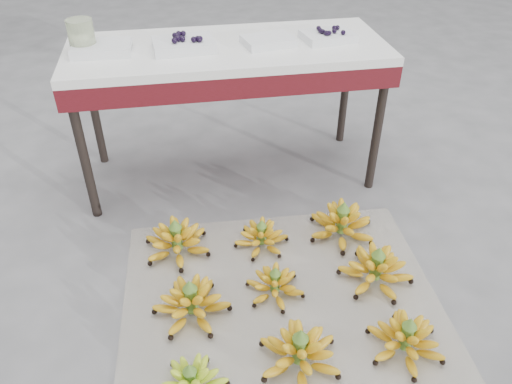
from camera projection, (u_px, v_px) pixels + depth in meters
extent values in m
plane|color=#5C5C5E|center=(265.00, 301.00, 1.99)|extent=(60.00, 60.00, 0.00)
cube|color=white|center=(281.00, 301.00, 1.99)|extent=(1.30, 1.10, 0.01)
ellipsoid|color=#8BB620|center=(191.00, 380.00, 1.62)|extent=(0.20, 0.20, 0.05)
ellipsoid|color=#8BB620|center=(190.00, 374.00, 1.61)|extent=(0.13, 0.13, 0.04)
cylinder|color=#4F7827|center=(191.00, 380.00, 1.62)|extent=(0.04, 0.04, 0.10)
cone|color=#4F7827|center=(189.00, 368.00, 1.59)|extent=(0.05, 0.05, 0.04)
ellipsoid|color=yellow|center=(299.00, 356.00, 1.73)|extent=(0.38, 0.38, 0.09)
ellipsoid|color=yellow|center=(300.00, 349.00, 1.70)|extent=(0.26, 0.26, 0.07)
ellipsoid|color=yellow|center=(300.00, 342.00, 1.68)|extent=(0.17, 0.17, 0.05)
cylinder|color=#4F7827|center=(300.00, 349.00, 1.70)|extent=(0.05, 0.05, 0.12)
cone|color=#4F7827|center=(301.00, 334.00, 1.66)|extent=(0.06, 0.06, 0.04)
ellipsoid|color=yellow|center=(405.00, 342.00, 1.78)|extent=(0.35, 0.35, 0.08)
ellipsoid|color=yellow|center=(407.00, 336.00, 1.75)|extent=(0.25, 0.25, 0.06)
ellipsoid|color=yellow|center=(409.00, 330.00, 1.73)|extent=(0.16, 0.16, 0.05)
cylinder|color=#4F7827|center=(407.00, 336.00, 1.75)|extent=(0.05, 0.05, 0.11)
cone|color=#4F7827|center=(411.00, 323.00, 1.71)|extent=(0.05, 0.05, 0.04)
ellipsoid|color=yellow|center=(192.00, 306.00, 1.91)|extent=(0.39, 0.39, 0.09)
ellipsoid|color=yellow|center=(191.00, 299.00, 1.89)|extent=(0.27, 0.27, 0.07)
ellipsoid|color=yellow|center=(190.00, 292.00, 1.86)|extent=(0.18, 0.18, 0.05)
cylinder|color=#4F7827|center=(191.00, 299.00, 1.89)|extent=(0.05, 0.05, 0.12)
cone|color=#4F7827|center=(189.00, 285.00, 1.84)|extent=(0.06, 0.06, 0.04)
ellipsoid|color=yellow|center=(275.00, 287.00, 2.00)|extent=(0.28, 0.28, 0.07)
ellipsoid|color=yellow|center=(275.00, 282.00, 1.98)|extent=(0.20, 0.20, 0.05)
ellipsoid|color=yellow|center=(275.00, 276.00, 1.96)|extent=(0.13, 0.13, 0.04)
cylinder|color=#4F7827|center=(275.00, 282.00, 1.98)|extent=(0.04, 0.04, 0.10)
cone|color=#4F7827|center=(275.00, 271.00, 1.95)|extent=(0.05, 0.05, 0.03)
ellipsoid|color=yellow|center=(375.00, 273.00, 2.05)|extent=(0.39, 0.39, 0.09)
ellipsoid|color=yellow|center=(377.00, 266.00, 2.03)|extent=(0.28, 0.28, 0.07)
ellipsoid|color=yellow|center=(378.00, 259.00, 2.01)|extent=(0.18, 0.18, 0.06)
cylinder|color=#4F7827|center=(377.00, 266.00, 2.03)|extent=(0.05, 0.05, 0.12)
cone|color=#4F7827|center=(379.00, 252.00, 1.98)|extent=(0.06, 0.06, 0.04)
ellipsoid|color=yellow|center=(177.00, 244.00, 2.20)|extent=(0.37, 0.37, 0.09)
ellipsoid|color=yellow|center=(176.00, 237.00, 2.17)|extent=(0.26, 0.26, 0.07)
ellipsoid|color=yellow|center=(176.00, 231.00, 2.15)|extent=(0.17, 0.17, 0.05)
cylinder|color=#4F7827|center=(176.00, 237.00, 2.17)|extent=(0.05, 0.05, 0.12)
cone|color=#4F7827|center=(175.00, 224.00, 2.13)|extent=(0.06, 0.06, 0.04)
ellipsoid|color=yellow|center=(262.00, 239.00, 2.23)|extent=(0.27, 0.27, 0.07)
ellipsoid|color=yellow|center=(262.00, 234.00, 2.21)|extent=(0.19, 0.19, 0.05)
ellipsoid|color=yellow|center=(262.00, 229.00, 2.20)|extent=(0.12, 0.12, 0.04)
cylinder|color=#4F7827|center=(262.00, 234.00, 2.21)|extent=(0.04, 0.04, 0.10)
cone|color=#4F7827|center=(262.00, 223.00, 2.18)|extent=(0.05, 0.05, 0.04)
ellipsoid|color=yellow|center=(341.00, 227.00, 2.29)|extent=(0.35, 0.35, 0.09)
ellipsoid|color=yellow|center=(342.00, 220.00, 2.26)|extent=(0.24, 0.24, 0.07)
ellipsoid|color=yellow|center=(343.00, 213.00, 2.24)|extent=(0.16, 0.16, 0.06)
cylinder|color=#4F7827|center=(342.00, 220.00, 2.26)|extent=(0.05, 0.05, 0.13)
cone|color=#4F7827|center=(344.00, 206.00, 2.22)|extent=(0.06, 0.06, 0.05)
cylinder|color=black|center=(84.00, 155.00, 2.25)|extent=(0.04, 0.04, 0.68)
cylinder|color=black|center=(377.00, 130.00, 2.44)|extent=(0.04, 0.04, 0.68)
cylinder|color=black|center=(93.00, 107.00, 2.64)|extent=(0.04, 0.04, 0.68)
cylinder|color=black|center=(345.00, 88.00, 2.84)|extent=(0.04, 0.04, 0.68)
cube|color=#540F1A|center=(228.00, 63.00, 2.37)|extent=(1.49, 0.60, 0.10)
cube|color=white|center=(227.00, 49.00, 2.33)|extent=(1.49, 0.60, 0.04)
cube|color=silver|center=(102.00, 48.00, 2.23)|extent=(0.26, 0.19, 0.04)
cube|color=silver|center=(184.00, 45.00, 2.26)|extent=(0.29, 0.22, 0.04)
sphere|color=black|center=(175.00, 35.00, 2.26)|extent=(0.03, 0.03, 0.03)
sphere|color=black|center=(194.00, 40.00, 2.21)|extent=(0.03, 0.03, 0.03)
sphere|color=black|center=(183.00, 39.00, 2.22)|extent=(0.03, 0.03, 0.03)
sphere|color=black|center=(174.00, 41.00, 2.20)|extent=(0.03, 0.03, 0.03)
sphere|color=black|center=(198.00, 39.00, 2.22)|extent=(0.03, 0.03, 0.03)
sphere|color=black|center=(178.00, 39.00, 2.22)|extent=(0.03, 0.03, 0.03)
sphere|color=black|center=(183.00, 34.00, 2.28)|extent=(0.03, 0.03, 0.03)
sphere|color=black|center=(179.00, 34.00, 2.27)|extent=(0.03, 0.03, 0.03)
sphere|color=black|center=(200.00, 39.00, 2.22)|extent=(0.03, 0.03, 0.03)
sphere|color=black|center=(177.00, 36.00, 2.25)|extent=(0.03, 0.03, 0.03)
sphere|color=black|center=(199.00, 39.00, 2.21)|extent=(0.03, 0.03, 0.03)
cube|color=silver|center=(268.00, 41.00, 2.31)|extent=(0.26, 0.21, 0.04)
cube|color=silver|center=(328.00, 36.00, 2.36)|extent=(0.26, 0.21, 0.04)
sphere|color=black|center=(326.00, 33.00, 2.31)|extent=(0.02, 0.02, 0.02)
sphere|color=black|center=(323.00, 32.00, 2.32)|extent=(0.02, 0.02, 0.02)
sphere|color=black|center=(319.00, 28.00, 2.36)|extent=(0.02, 0.02, 0.02)
sphere|color=black|center=(322.00, 31.00, 2.33)|extent=(0.02, 0.02, 0.02)
sphere|color=black|center=(334.00, 28.00, 2.37)|extent=(0.02, 0.02, 0.02)
sphere|color=black|center=(337.00, 28.00, 2.37)|extent=(0.02, 0.02, 0.02)
sphere|color=black|center=(327.00, 33.00, 2.30)|extent=(0.02, 0.02, 0.02)
sphere|color=black|center=(329.00, 33.00, 2.31)|extent=(0.02, 0.02, 0.02)
sphere|color=black|center=(320.00, 30.00, 2.34)|extent=(0.02, 0.02, 0.02)
sphere|color=black|center=(334.00, 31.00, 2.33)|extent=(0.02, 0.02, 0.02)
sphere|color=black|center=(343.00, 32.00, 2.31)|extent=(0.02, 0.02, 0.02)
cylinder|color=beige|center=(82.00, 36.00, 2.20)|extent=(0.15, 0.15, 0.15)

